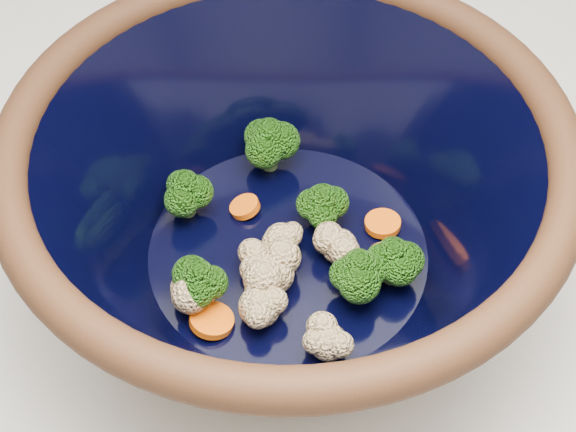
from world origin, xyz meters
The scene contains 2 objects.
mixing_bowl centered at (-0.07, -0.01, 1.00)m, with size 0.44×0.44×0.18m.
vegetable_pile centered at (-0.08, -0.01, 0.96)m, with size 0.19×0.22×0.05m.
Camera 1 is at (-0.14, -0.38, 1.45)m, focal length 50.00 mm.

